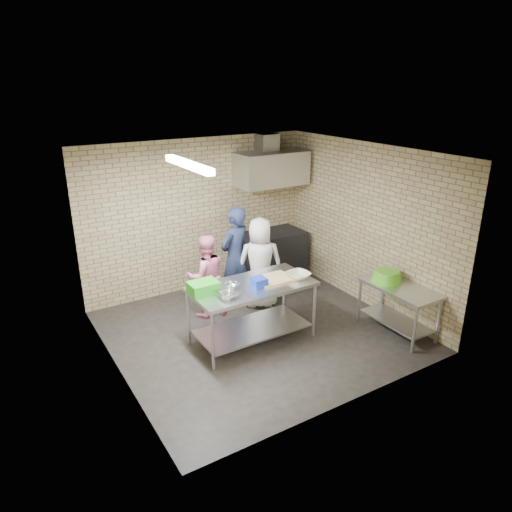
% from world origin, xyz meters
% --- Properties ---
extents(floor, '(4.20, 4.20, 0.00)m').
position_xyz_m(floor, '(0.00, 0.00, 0.00)').
color(floor, black).
rests_on(floor, ground).
extents(ceiling, '(4.20, 4.20, 0.00)m').
position_xyz_m(ceiling, '(0.00, 0.00, 2.70)').
color(ceiling, black).
rests_on(ceiling, ground).
extents(back_wall, '(4.20, 0.06, 2.70)m').
position_xyz_m(back_wall, '(0.00, 2.00, 1.35)').
color(back_wall, tan).
rests_on(back_wall, ground).
extents(front_wall, '(4.20, 0.06, 2.70)m').
position_xyz_m(front_wall, '(0.00, -2.00, 1.35)').
color(front_wall, tan).
rests_on(front_wall, ground).
extents(left_wall, '(0.06, 4.00, 2.70)m').
position_xyz_m(left_wall, '(-2.10, 0.00, 1.35)').
color(left_wall, tan).
rests_on(left_wall, ground).
extents(right_wall, '(0.06, 4.00, 2.70)m').
position_xyz_m(right_wall, '(2.10, 0.00, 1.35)').
color(right_wall, tan).
rests_on(right_wall, ground).
extents(prep_table, '(1.77, 0.89, 0.89)m').
position_xyz_m(prep_table, '(-0.19, -0.15, 0.44)').
color(prep_table, silver).
rests_on(prep_table, floor).
extents(side_counter, '(0.60, 1.20, 0.75)m').
position_xyz_m(side_counter, '(1.80, -1.10, 0.38)').
color(side_counter, silver).
rests_on(side_counter, floor).
extents(stove, '(1.20, 0.70, 0.90)m').
position_xyz_m(stove, '(1.35, 1.65, 0.45)').
color(stove, black).
rests_on(stove, floor).
extents(range_hood, '(1.30, 0.60, 0.60)m').
position_xyz_m(range_hood, '(1.35, 1.70, 2.10)').
color(range_hood, silver).
rests_on(range_hood, back_wall).
extents(hood_duct, '(0.35, 0.30, 0.30)m').
position_xyz_m(hood_duct, '(1.35, 1.85, 2.55)').
color(hood_duct, '#A5A8AD').
rests_on(hood_duct, back_wall).
extents(wall_shelf, '(0.80, 0.20, 0.04)m').
position_xyz_m(wall_shelf, '(1.65, 1.89, 1.92)').
color(wall_shelf, '#3F2B19').
rests_on(wall_shelf, back_wall).
extents(fluorescent_fixture, '(0.10, 1.25, 0.08)m').
position_xyz_m(fluorescent_fixture, '(-1.00, 0.00, 2.64)').
color(fluorescent_fixture, white).
rests_on(fluorescent_fixture, ceiling).
extents(green_crate, '(0.39, 0.30, 0.16)m').
position_xyz_m(green_crate, '(-0.89, -0.03, 0.97)').
color(green_crate, green).
rests_on(green_crate, prep_table).
extents(blue_tub, '(0.20, 0.20, 0.13)m').
position_xyz_m(blue_tub, '(-0.14, -0.25, 0.95)').
color(blue_tub, '#1630A8').
rests_on(blue_tub, prep_table).
extents(cutting_board, '(0.54, 0.41, 0.03)m').
position_xyz_m(cutting_board, '(0.16, -0.17, 0.90)').
color(cutting_board, tan).
rests_on(cutting_board, prep_table).
extents(mixing_bowl_a, '(0.30, 0.30, 0.07)m').
position_xyz_m(mixing_bowl_a, '(-0.69, -0.35, 0.92)').
color(mixing_bowl_a, silver).
rests_on(mixing_bowl_a, prep_table).
extents(mixing_bowl_b, '(0.23, 0.23, 0.07)m').
position_xyz_m(mixing_bowl_b, '(-0.49, -0.10, 0.92)').
color(mixing_bowl_b, '#B8BAC0').
rests_on(mixing_bowl_b, prep_table).
extents(ceramic_bowl, '(0.37, 0.37, 0.08)m').
position_xyz_m(ceramic_bowl, '(0.51, -0.30, 0.93)').
color(ceramic_bowl, beige).
rests_on(ceramic_bowl, prep_table).
extents(green_basin, '(0.46, 0.46, 0.17)m').
position_xyz_m(green_basin, '(1.78, -0.85, 0.83)').
color(green_basin, '#59C626').
rests_on(green_basin, side_counter).
extents(bottle_red, '(0.07, 0.07, 0.18)m').
position_xyz_m(bottle_red, '(1.40, 1.89, 2.03)').
color(bottle_red, '#B22619').
rests_on(bottle_red, wall_shelf).
extents(bottle_green, '(0.06, 0.06, 0.15)m').
position_xyz_m(bottle_green, '(1.80, 1.89, 2.02)').
color(bottle_green, green).
rests_on(bottle_green, wall_shelf).
extents(man_navy, '(0.72, 0.60, 1.71)m').
position_xyz_m(man_navy, '(0.19, 1.02, 0.85)').
color(man_navy, '#151634').
rests_on(man_navy, floor).
extents(woman_pink, '(0.73, 0.61, 1.36)m').
position_xyz_m(woman_pink, '(-0.41, 0.90, 0.68)').
color(woman_pink, pink).
rests_on(woman_pink, floor).
extents(woman_white, '(0.89, 0.78, 1.54)m').
position_xyz_m(woman_white, '(0.51, 0.74, 0.77)').
color(woman_white, white).
rests_on(woman_white, floor).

